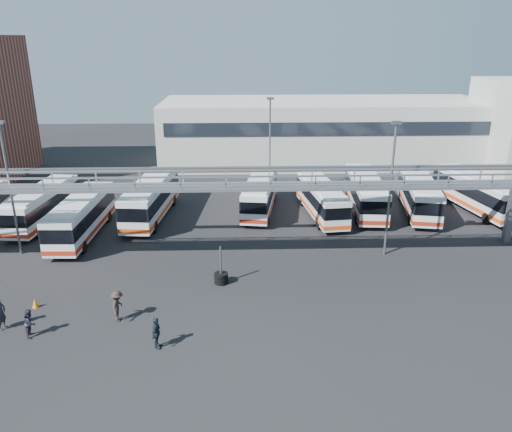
{
  "coord_description": "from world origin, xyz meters",
  "views": [
    {
      "loc": [
        0.97,
        -27.82,
        15.74
      ],
      "look_at": [
        2.08,
        6.0,
        3.6
      ],
      "focal_mm": 35.0,
      "sensor_mm": 36.0,
      "label": 1
    }
  ],
  "objects_px": {
    "light_pole_left": "(9,182)",
    "pedestrian_d": "(156,333)",
    "bus_7": "(365,192)",
    "pedestrian_c": "(118,306)",
    "bus_2": "(81,215)",
    "bus_9": "(476,191)",
    "tire_stack": "(221,277)",
    "pedestrian_a": "(1,314)",
    "cone_left": "(35,303)",
    "pedestrian_b": "(30,323)",
    "bus_3": "(151,198)",
    "bus_8": "(419,194)",
    "bus_5": "(260,194)",
    "light_pole_back": "(270,143)",
    "bus_1": "(43,204)",
    "bus_6": "(322,199)",
    "light_pole_mid": "(391,183)"
  },
  "relations": [
    {
      "from": "light_pole_left",
      "to": "pedestrian_d",
      "type": "bearing_deg",
      "value": -45.89
    },
    {
      "from": "bus_7",
      "to": "pedestrian_c",
      "type": "bearing_deg",
      "value": -130.05
    },
    {
      "from": "bus_2",
      "to": "pedestrian_d",
      "type": "height_order",
      "value": "bus_2"
    },
    {
      "from": "bus_7",
      "to": "bus_9",
      "type": "distance_m",
      "value": 10.62
    },
    {
      "from": "bus_9",
      "to": "tire_stack",
      "type": "relative_size",
      "value": 4.28
    },
    {
      "from": "pedestrian_a",
      "to": "pedestrian_d",
      "type": "xyz_separation_m",
      "value": [
        9.11,
        -2.17,
        -0.07
      ]
    },
    {
      "from": "bus_9",
      "to": "cone_left",
      "type": "distance_m",
      "value": 39.27
    },
    {
      "from": "pedestrian_b",
      "to": "pedestrian_c",
      "type": "bearing_deg",
      "value": -74.91
    },
    {
      "from": "bus_3",
      "to": "cone_left",
      "type": "height_order",
      "value": "bus_3"
    },
    {
      "from": "pedestrian_b",
      "to": "pedestrian_d",
      "type": "xyz_separation_m",
      "value": [
        7.18,
        -1.39,
        0.08
      ]
    },
    {
      "from": "bus_2",
      "to": "bus_8",
      "type": "relative_size",
      "value": 0.98
    },
    {
      "from": "pedestrian_b",
      "to": "bus_5",
      "type": "bearing_deg",
      "value": -36.02
    },
    {
      "from": "bus_3",
      "to": "light_pole_back",
      "type": "bearing_deg",
      "value": 33.8
    },
    {
      "from": "bus_2",
      "to": "light_pole_left",
      "type": "bearing_deg",
      "value": -135.54
    },
    {
      "from": "bus_9",
      "to": "bus_1",
      "type": "bearing_deg",
      "value": 173.5
    },
    {
      "from": "bus_3",
      "to": "pedestrian_c",
      "type": "height_order",
      "value": "bus_3"
    },
    {
      "from": "bus_9",
      "to": "pedestrian_d",
      "type": "distance_m",
      "value": 34.75
    },
    {
      "from": "pedestrian_b",
      "to": "bus_9",
      "type": "bearing_deg",
      "value": -62.1
    },
    {
      "from": "bus_5",
      "to": "pedestrian_a",
      "type": "height_order",
      "value": "bus_5"
    },
    {
      "from": "pedestrian_c",
      "to": "bus_6",
      "type": "bearing_deg",
      "value": -36.98
    },
    {
      "from": "cone_left",
      "to": "light_pole_left",
      "type": "bearing_deg",
      "value": 117.07
    },
    {
      "from": "light_pole_left",
      "to": "bus_5",
      "type": "xyz_separation_m",
      "value": [
        18.84,
        9.45,
        -3.97
      ]
    },
    {
      "from": "light_pole_left",
      "to": "bus_2",
      "type": "xyz_separation_m",
      "value": [
        3.78,
        3.48,
        -3.88
      ]
    },
    {
      "from": "pedestrian_b",
      "to": "bus_6",
      "type": "bearing_deg",
      "value": -47.98
    },
    {
      "from": "bus_2",
      "to": "bus_5",
      "type": "bearing_deg",
      "value": 23.47
    },
    {
      "from": "bus_6",
      "to": "pedestrian_a",
      "type": "relative_size",
      "value": 5.35
    },
    {
      "from": "light_pole_mid",
      "to": "light_pole_left",
      "type": "bearing_deg",
      "value": 177.95
    },
    {
      "from": "bus_3",
      "to": "bus_9",
      "type": "xyz_separation_m",
      "value": [
        30.69,
        1.09,
        -0.06
      ]
    },
    {
      "from": "bus_9",
      "to": "pedestrian_b",
      "type": "height_order",
      "value": "bus_9"
    },
    {
      "from": "bus_5",
      "to": "cone_left",
      "type": "height_order",
      "value": "bus_5"
    },
    {
      "from": "bus_5",
      "to": "cone_left",
      "type": "distance_m",
      "value": 23.01
    },
    {
      "from": "light_pole_left",
      "to": "pedestrian_b",
      "type": "height_order",
      "value": "light_pole_left"
    },
    {
      "from": "pedestrian_c",
      "to": "pedestrian_d",
      "type": "distance_m",
      "value": 3.92
    },
    {
      "from": "bus_1",
      "to": "bus_8",
      "type": "height_order",
      "value": "bus_8"
    },
    {
      "from": "bus_5",
      "to": "pedestrian_d",
      "type": "xyz_separation_m",
      "value": [
        -6.42,
        -22.25,
        -0.84
      ]
    },
    {
      "from": "bus_1",
      "to": "bus_5",
      "type": "height_order",
      "value": "bus_1"
    },
    {
      "from": "bus_2",
      "to": "bus_6",
      "type": "bearing_deg",
      "value": 13.56
    },
    {
      "from": "bus_5",
      "to": "bus_9",
      "type": "distance_m",
      "value": 20.63
    },
    {
      "from": "light_pole_back",
      "to": "pedestrian_c",
      "type": "distance_m",
      "value": 26.49
    },
    {
      "from": "light_pole_left",
      "to": "pedestrian_c",
      "type": "bearing_deg",
      "value": -45.64
    },
    {
      "from": "pedestrian_a",
      "to": "light_pole_left",
      "type": "bearing_deg",
      "value": 28.29
    },
    {
      "from": "pedestrian_d",
      "to": "bus_1",
      "type": "bearing_deg",
      "value": 43.89
    },
    {
      "from": "light_pole_left",
      "to": "light_pole_mid",
      "type": "relative_size",
      "value": 1.0
    },
    {
      "from": "pedestrian_d",
      "to": "tire_stack",
      "type": "distance_m",
      "value": 8.06
    },
    {
      "from": "bus_3",
      "to": "tire_stack",
      "type": "bearing_deg",
      "value": -57.54
    },
    {
      "from": "bus_3",
      "to": "pedestrian_a",
      "type": "height_order",
      "value": "bus_3"
    },
    {
      "from": "bus_5",
      "to": "bus_3",
      "type": "bearing_deg",
      "value": -162.65
    },
    {
      "from": "bus_1",
      "to": "bus_6",
      "type": "xyz_separation_m",
      "value": [
        25.08,
        0.94,
        -0.05
      ]
    },
    {
      "from": "bus_6",
      "to": "pedestrian_d",
      "type": "xyz_separation_m",
      "value": [
        -12.04,
        -20.57,
        -0.82
      ]
    },
    {
      "from": "bus_3",
      "to": "pedestrian_b",
      "type": "height_order",
      "value": "bus_3"
    }
  ]
}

